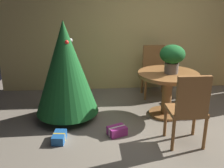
% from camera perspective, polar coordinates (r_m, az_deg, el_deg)
% --- Properties ---
extents(ground_plane, '(6.60, 6.60, 0.00)m').
position_cam_1_polar(ground_plane, '(3.81, 13.52, -11.61)').
color(ground_plane, '#756B5B').
extents(back_wall_panel, '(6.00, 0.10, 2.60)m').
position_cam_1_polar(back_wall_panel, '(5.46, 7.61, 12.38)').
color(back_wall_panel, tan).
rests_on(back_wall_panel, ground_plane).
extents(round_dining_table, '(0.98, 0.98, 0.73)m').
position_cam_1_polar(round_dining_table, '(4.31, 12.11, -0.17)').
color(round_dining_table, brown).
rests_on(round_dining_table, ground_plane).
extents(flower_vase, '(0.39, 0.39, 0.45)m').
position_cam_1_polar(flower_vase, '(4.18, 13.11, 5.97)').
color(flower_vase, '#665B51').
rests_on(flower_vase, round_dining_table).
extents(wooden_chair_far, '(0.47, 0.41, 0.98)m').
position_cam_1_polar(wooden_chair_far, '(5.17, 9.27, 3.38)').
color(wooden_chair_far, brown).
rests_on(wooden_chair_far, ground_plane).
extents(wooden_chair_near, '(0.46, 0.41, 1.00)m').
position_cam_1_polar(wooden_chair_near, '(3.45, 16.50, -4.88)').
color(wooden_chair_near, brown).
rests_on(wooden_chair_near, ground_plane).
extents(holiday_tree, '(0.99, 0.99, 1.57)m').
position_cam_1_polar(holiday_tree, '(4.05, -10.19, 3.46)').
color(holiday_tree, brown).
rests_on(holiday_tree, ground_plane).
extents(gift_box_purple, '(0.31, 0.27, 0.13)m').
position_cam_1_polar(gift_box_purple, '(3.78, 1.11, -10.23)').
color(gift_box_purple, '#9E287A').
rests_on(gift_box_purple, ground_plane).
extents(gift_box_blue, '(0.19, 0.29, 0.12)m').
position_cam_1_polar(gift_box_blue, '(3.70, -11.49, -11.39)').
color(gift_box_blue, '#1E569E').
rests_on(gift_box_blue, ground_plane).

